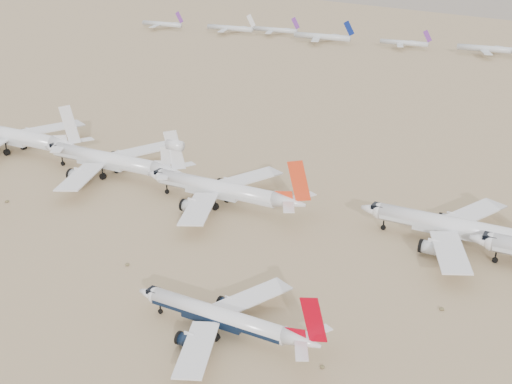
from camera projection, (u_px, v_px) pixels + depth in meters
ground at (202, 334)px, 123.18m from camera, size 7000.00×7000.00×0.00m
main_airliner at (225, 318)px, 121.37m from camera, size 38.90×38.00×13.73m
row2_gold_tail at (460, 228)px, 156.17m from camera, size 48.77×47.70×17.37m
row2_orange_tail at (223, 190)px, 179.21m from camera, size 49.93×48.85×17.81m
row2_white_trijet at (112, 160)px, 201.21m from camera, size 53.63×52.41×19.00m
row2_white_twin at (15, 137)px, 223.64m from camera, size 57.74×56.50×20.63m
distant_storage_row at (449, 46)px, 417.29m from camera, size 528.96×58.59×14.47m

